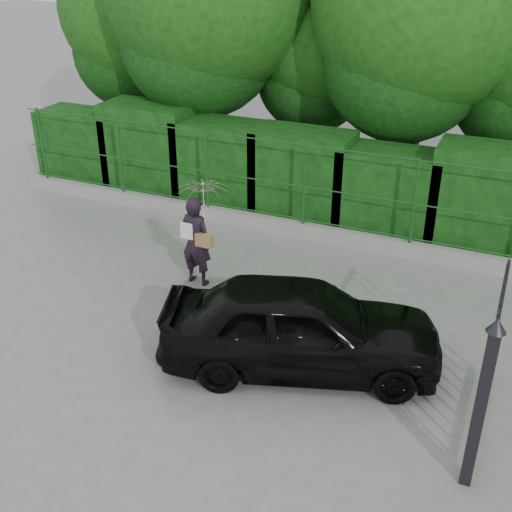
% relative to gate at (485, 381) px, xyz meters
% --- Properties ---
extents(ground, '(80.00, 80.00, 0.00)m').
position_rel_gate_xyz_m(ground, '(-4.60, 0.72, -1.19)').
color(ground, gray).
extents(kerb, '(14.00, 0.25, 0.30)m').
position_rel_gate_xyz_m(kerb, '(-4.60, 5.22, -1.04)').
color(kerb, '#9E9E99').
rests_on(kerb, ground).
extents(fence, '(14.13, 0.06, 1.80)m').
position_rel_gate_xyz_m(fence, '(-4.38, 5.22, 0.01)').
color(fence, '#1A4D1D').
rests_on(fence, kerb).
extents(hedge, '(14.20, 1.20, 2.25)m').
position_rel_gate_xyz_m(hedge, '(-4.46, 6.22, -0.16)').
color(hedge, black).
rests_on(hedge, ground).
extents(gate, '(0.22, 2.33, 2.36)m').
position_rel_gate_xyz_m(gate, '(0.00, 0.00, 0.00)').
color(gate, black).
rests_on(gate, ground).
extents(woman, '(0.94, 0.94, 2.04)m').
position_rel_gate_xyz_m(woman, '(-5.23, 2.58, 0.14)').
color(woman, black).
rests_on(woman, ground).
extents(car, '(4.51, 2.92, 1.43)m').
position_rel_gate_xyz_m(car, '(-2.67, 0.90, -0.47)').
color(car, black).
rests_on(car, ground).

